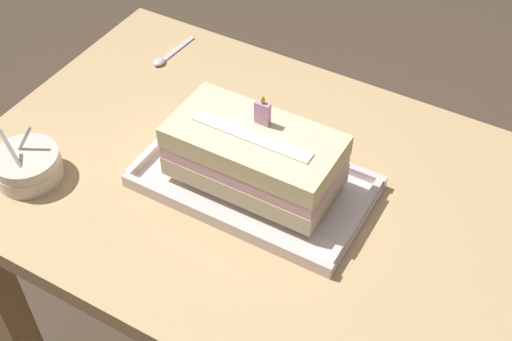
{
  "coord_description": "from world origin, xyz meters",
  "views": [
    {
      "loc": [
        0.38,
        -0.68,
        1.53
      ],
      "look_at": [
        -0.0,
        -0.01,
        0.74
      ],
      "focal_mm": 47.92,
      "sensor_mm": 36.0,
      "label": 1
    }
  ],
  "objects_px": {
    "birthday_cake": "(253,154)",
    "bowl_stack": "(28,166)",
    "foil_tray": "(253,183)",
    "serving_spoon_near_tray": "(165,58)"
  },
  "relations": [
    {
      "from": "birthday_cake",
      "to": "serving_spoon_near_tray",
      "type": "bearing_deg",
      "value": 146.58
    },
    {
      "from": "foil_tray",
      "to": "bowl_stack",
      "type": "relative_size",
      "value": 3.4
    },
    {
      "from": "foil_tray",
      "to": "serving_spoon_near_tray",
      "type": "relative_size",
      "value": 3.04
    },
    {
      "from": "foil_tray",
      "to": "birthday_cake",
      "type": "relative_size",
      "value": 1.4
    },
    {
      "from": "birthday_cake",
      "to": "bowl_stack",
      "type": "height_order",
      "value": "birthday_cake"
    },
    {
      "from": "bowl_stack",
      "to": "serving_spoon_near_tray",
      "type": "xyz_separation_m",
      "value": [
        0.01,
        0.38,
        -0.02
      ]
    },
    {
      "from": "birthday_cake",
      "to": "bowl_stack",
      "type": "bearing_deg",
      "value": -153.72
    },
    {
      "from": "serving_spoon_near_tray",
      "to": "birthday_cake",
      "type": "bearing_deg",
      "value": -33.42
    },
    {
      "from": "bowl_stack",
      "to": "foil_tray",
      "type": "bearing_deg",
      "value": 26.28
    },
    {
      "from": "bowl_stack",
      "to": "serving_spoon_near_tray",
      "type": "relative_size",
      "value": 0.89
    }
  ]
}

